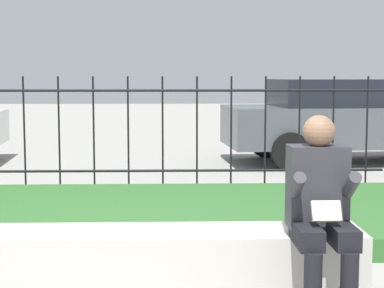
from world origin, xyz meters
TOP-DOWN VIEW (x-y plane):
  - stone_bench at (0.19, 0.00)m, footprint 2.91×0.51m
  - person_seated_reader at (1.29, -0.29)m, footprint 0.42×0.73m
  - grass_berm at (0.00, 2.06)m, footprint 8.09×2.73m
  - iron_fence at (-0.00, 3.79)m, footprint 6.09×0.03m
  - car_parked_right at (3.48, 6.69)m, footprint 4.60×2.17m

SIDE VIEW (x-z plane):
  - grass_berm at x=0.00m, z-range 0.00..0.19m
  - stone_bench at x=0.19m, z-range -0.03..0.43m
  - person_seated_reader at x=1.29m, z-range 0.06..1.31m
  - car_parked_right at x=3.48m, z-range 0.04..1.49m
  - iron_fence at x=0.00m, z-range 0.03..1.53m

